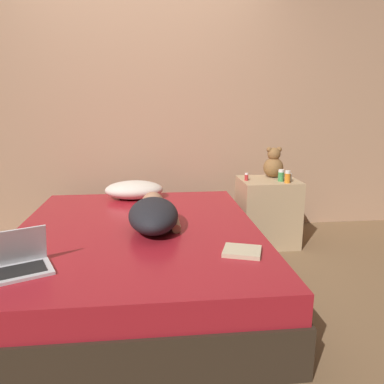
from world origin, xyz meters
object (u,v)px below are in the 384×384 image
book (242,251)px  person_lying (154,214)px  teddy_bear (273,164)px  pillow (134,190)px  laptop (15,263)px  bottle_orange (288,177)px  bottle_clear (289,177)px  bottle_red (246,177)px  bottle_green (281,176)px

book → person_lying: bearing=134.2°
teddy_bear → book: 1.51m
pillow → laptop: 1.53m
bottle_orange → book: 1.29m
bottle_clear → bottle_orange: size_ratio=0.67×
bottle_orange → teddy_bear: bearing=99.0°
book → bottle_red: bearing=75.0°
pillow → bottle_clear: (1.36, -0.17, 0.12)m
pillow → laptop: laptop is taller
person_lying → teddy_bear: bearing=37.1°
person_lying → bottle_clear: bottle_clear is taller
laptop → bottle_clear: bottle_clear is taller
bottle_orange → person_lying: bearing=-153.1°
laptop → bottle_green: size_ratio=3.82×
bottle_orange → laptop: bearing=-146.9°
laptop → bottle_green: bottle_green is taller
person_lying → bottle_orange: bottle_orange is taller
pillow → bottle_orange: bottle_orange is taller
person_lying → teddy_bear: (1.10, 0.85, 0.18)m
laptop → bottle_clear: size_ratio=5.49×
pillow → bottle_red: bearing=-5.3°
bottle_red → book: size_ratio=0.26×
teddy_bear → book: bearing=-114.3°
person_lying → bottle_green: bearing=30.3°
laptop → bottle_green: 2.23m
bottle_clear → bottle_red: size_ratio=1.08×
pillow → laptop: bearing=-110.4°
bottle_clear → bottle_red: (-0.36, 0.08, -0.00)m
laptop → bottle_clear: 2.28m
laptop → person_lying: bearing=17.0°
bottle_orange → bottle_green: bearing=111.6°
pillow → teddy_bear: size_ratio=1.82×
bottle_red → bottle_orange: 0.35m
bottle_orange → bottle_green: (-0.03, 0.08, -0.00)m
pillow → bottle_orange: (1.32, -0.23, 0.13)m
teddy_bear → bottle_green: (0.01, -0.19, -0.07)m
teddy_bear → bottle_green: teddy_bear is taller
person_lying → bottle_green: (1.12, 0.66, 0.11)m
pillow → bottle_clear: bottle_clear is taller
bottle_orange → bottle_green: bottle_orange is taller
book → bottle_clear: bearing=59.0°
teddy_bear → bottle_red: (-0.28, -0.12, -0.09)m
pillow → bottle_green: bearing=-6.8°
bottle_green → book: size_ratio=0.40×
teddy_bear → bottle_orange: teddy_bear is taller
teddy_bear → bottle_clear: bearing=-67.8°
bottle_clear → bottle_orange: 0.08m
person_lying → bottle_green: bottle_green is taller
person_lying → book: 0.71m
teddy_bear → bottle_red: teddy_bear is taller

